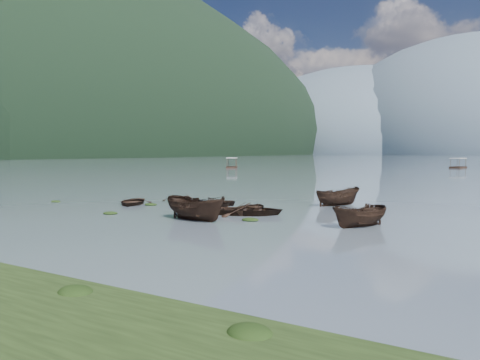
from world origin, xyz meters
The scene contains 22 objects.
ground_plane centered at (0.00, 0.00, 0.00)m, with size 2400.00×2400.00×0.00m, color slate.
haze_mtn_a centered at (-260.00, 900.00, 0.00)m, with size 520.00×520.00×280.00m, color #475666.
haze_mtn_b centered at (-60.00, 900.00, 0.00)m, with size 520.00×520.00×340.00m, color #475666.
rowboat_0 centered at (-7.38, 7.01, 0.00)m, with size 2.81×3.94×0.82m, color black.
rowboat_1 centered at (-0.43, 8.58, 0.00)m, with size 2.82×3.95×0.82m, color black.
rowboat_2 centered at (2.52, 2.56, 0.00)m, with size 1.81×4.81×1.86m, color black.
rowboat_3 centered at (3.00, 8.72, 0.00)m, with size 2.77×3.88×0.80m, color black.
rowboat_4 centered at (4.01, 6.62, 0.00)m, with size 3.38×4.73×0.98m, color black.
rowboat_5 centered at (12.18, 5.43, 0.00)m, with size 1.50×4.00×1.54m, color black.
rowboat_6 centered at (-4.80, 10.01, 0.00)m, with size 3.20×4.48×0.93m, color black.
rowboat_7 centered at (-1.54, 9.69, 0.00)m, with size 2.95×4.13×0.86m, color black.
rowboat_8 centered at (7.34, 15.23, 0.00)m, with size 1.62×4.30×1.66m, color black.
weed_clump_0 centered at (-4.41, 1.84, 0.00)m, with size 1.09×0.89×0.24m, color black.
weed_clump_1 centered at (-5.65, 7.32, 0.00)m, with size 1.10×0.88×0.24m, color black.
weed_clump_2 centered at (5.53, 4.22, 0.00)m, with size 1.13×0.91×0.25m, color black.
weed_clump_3 centered at (1.97, 8.46, 0.00)m, with size 0.83×0.70×0.19m, color black.
weed_clump_4 centered at (4.43, 8.40, 0.00)m, with size 1.06×0.84×0.22m, color black.
weed_clump_5 centered at (-14.42, 4.92, 0.00)m, with size 0.91×0.74×0.19m, color black.
weed_clump_6 centered at (-3.83, 8.39, 0.00)m, with size 1.05×0.88×0.22m, color black.
weed_clump_7 centered at (2.38, 8.89, 0.00)m, with size 1.14×0.91×0.25m, color black.
pontoon_left centered at (-47.10, 84.56, 0.00)m, with size 2.86×6.85×2.63m, color black, non-canonical shape.
pontoon_centre centered at (4.65, 116.15, 0.00)m, with size 2.76×6.62×2.54m, color black, non-canonical shape.
Camera 1 is at (20.31, -21.06, 4.36)m, focal length 35.00 mm.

